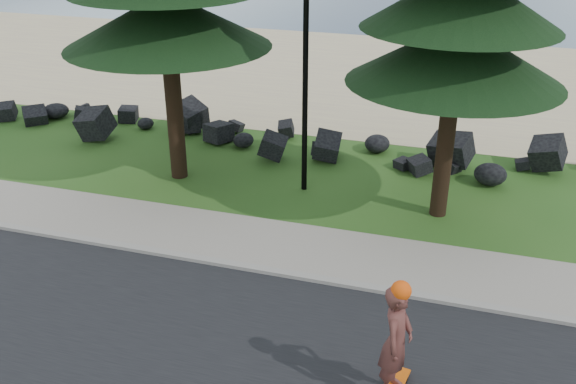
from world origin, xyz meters
name	(u,v)px	position (x,y,z in m)	size (l,w,h in m)	color
ground	(265,249)	(0.00, 0.00, 0.00)	(160.00, 160.00, 0.00)	#275119
kerb	(251,268)	(0.00, -0.90, 0.05)	(160.00, 0.20, 0.10)	gray
sidewalk	(268,243)	(0.00, 0.20, 0.04)	(160.00, 2.00, 0.08)	gray
beach_sand	(377,76)	(0.00, 14.50, 0.01)	(160.00, 15.00, 0.01)	beige
seawall_boulders	(326,155)	(0.00, 5.60, 0.00)	(60.00, 2.40, 1.10)	black
lamp_post	(306,31)	(0.00, 3.20, 4.13)	(0.25, 0.14, 8.14)	black
skateboarder	(396,342)	(3.35, -3.67, 1.07)	(0.56, 1.18, 2.13)	#E1590D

